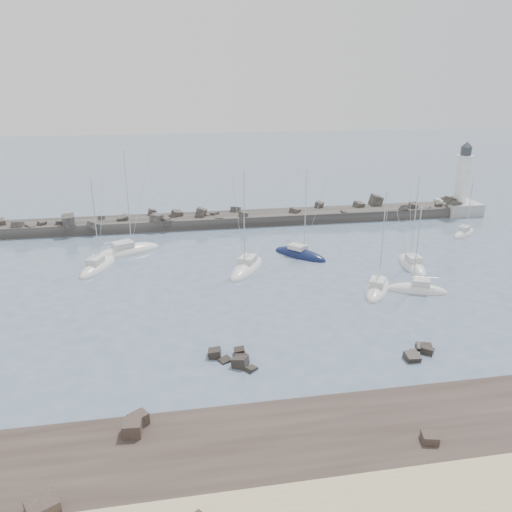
{
  "coord_description": "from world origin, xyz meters",
  "views": [
    {
      "loc": [
        -9.02,
        -49.73,
        25.29
      ],
      "look_at": [
        1.78,
        12.0,
        2.86
      ],
      "focal_mm": 35.0,
      "sensor_mm": 36.0,
      "label": 1
    }
  ],
  "objects_px": {
    "lighthouse": "(460,198)",
    "sailboat_10": "(464,234)",
    "sailboat_4": "(127,252)",
    "sailboat_9": "(412,265)",
    "sailboat_5": "(247,269)",
    "sailboat_6": "(377,289)",
    "sailboat_8": "(417,290)",
    "sailboat_3": "(98,267)",
    "sailboat_7": "(300,255)"
  },
  "relations": [
    {
      "from": "lighthouse",
      "to": "sailboat_10",
      "type": "height_order",
      "value": "lighthouse"
    },
    {
      "from": "sailboat_4",
      "to": "sailboat_9",
      "type": "xyz_separation_m",
      "value": [
        40.31,
        -13.02,
        0.01
      ]
    },
    {
      "from": "sailboat_5",
      "to": "sailboat_6",
      "type": "relative_size",
      "value": 1.12
    },
    {
      "from": "sailboat_4",
      "to": "sailboat_8",
      "type": "bearing_deg",
      "value": -30.04
    },
    {
      "from": "sailboat_9",
      "to": "sailboat_10",
      "type": "xyz_separation_m",
      "value": [
        15.95,
        12.79,
        -0.01
      ]
    },
    {
      "from": "sailboat_3",
      "to": "sailboat_8",
      "type": "xyz_separation_m",
      "value": [
        40.53,
        -15.25,
        -0.0
      ]
    },
    {
      "from": "lighthouse",
      "to": "sailboat_10",
      "type": "distance_m",
      "value": 15.44
    },
    {
      "from": "sailboat_3",
      "to": "sailboat_7",
      "type": "height_order",
      "value": "sailboat_7"
    },
    {
      "from": "sailboat_9",
      "to": "sailboat_10",
      "type": "bearing_deg",
      "value": 38.72
    },
    {
      "from": "sailboat_10",
      "to": "sailboat_7",
      "type": "bearing_deg",
      "value": -169.48
    },
    {
      "from": "sailboat_5",
      "to": "sailboat_6",
      "type": "height_order",
      "value": "sailboat_5"
    },
    {
      "from": "sailboat_5",
      "to": "sailboat_8",
      "type": "relative_size",
      "value": 1.28
    },
    {
      "from": "lighthouse",
      "to": "sailboat_3",
      "type": "bearing_deg",
      "value": -163.78
    },
    {
      "from": "sailboat_3",
      "to": "sailboat_6",
      "type": "height_order",
      "value": "sailboat_3"
    },
    {
      "from": "sailboat_3",
      "to": "sailboat_10",
      "type": "xyz_separation_m",
      "value": [
        59.85,
        5.88,
        -0.01
      ]
    },
    {
      "from": "sailboat_5",
      "to": "sailboat_10",
      "type": "xyz_separation_m",
      "value": [
        39.27,
        10.04,
        -0.01
      ]
    },
    {
      "from": "sailboat_4",
      "to": "sailboat_5",
      "type": "relative_size",
      "value": 1.1
    },
    {
      "from": "sailboat_6",
      "to": "sailboat_10",
      "type": "xyz_separation_m",
      "value": [
        24.1,
        19.89,
        0.0
      ]
    },
    {
      "from": "sailboat_6",
      "to": "sailboat_4",
      "type": "bearing_deg",
      "value": 147.97
    },
    {
      "from": "sailboat_9",
      "to": "sailboat_7",
      "type": "bearing_deg",
      "value": 153.85
    },
    {
      "from": "sailboat_4",
      "to": "sailboat_10",
      "type": "bearing_deg",
      "value": -0.24
    },
    {
      "from": "sailboat_3",
      "to": "sailboat_4",
      "type": "distance_m",
      "value": 7.09
    },
    {
      "from": "lighthouse",
      "to": "sailboat_9",
      "type": "relative_size",
      "value": 1.07
    },
    {
      "from": "lighthouse",
      "to": "sailboat_3",
      "type": "relative_size",
      "value": 1.06
    },
    {
      "from": "sailboat_6",
      "to": "sailboat_5",
      "type": "bearing_deg",
      "value": 147.01
    },
    {
      "from": "sailboat_10",
      "to": "sailboat_8",
      "type": "bearing_deg",
      "value": -132.45
    },
    {
      "from": "sailboat_8",
      "to": "lighthouse",
      "type": "bearing_deg",
      "value": 52.93
    },
    {
      "from": "sailboat_3",
      "to": "sailboat_4",
      "type": "height_order",
      "value": "sailboat_4"
    },
    {
      "from": "sailboat_6",
      "to": "sailboat_8",
      "type": "bearing_deg",
      "value": -14.57
    },
    {
      "from": "lighthouse",
      "to": "sailboat_9",
      "type": "xyz_separation_m",
      "value": [
        -22.81,
        -26.31,
        -2.94
      ]
    },
    {
      "from": "lighthouse",
      "to": "sailboat_4",
      "type": "bearing_deg",
      "value": -168.11
    },
    {
      "from": "sailboat_3",
      "to": "sailboat_9",
      "type": "height_order",
      "value": "sailboat_3"
    },
    {
      "from": "sailboat_8",
      "to": "sailboat_3",
      "type": "bearing_deg",
      "value": 159.38
    },
    {
      "from": "sailboat_3",
      "to": "sailboat_6",
      "type": "xyz_separation_m",
      "value": [
        35.76,
        -14.01,
        -0.01
      ]
    },
    {
      "from": "sailboat_4",
      "to": "sailboat_10",
      "type": "height_order",
      "value": "sailboat_4"
    },
    {
      "from": "sailboat_3",
      "to": "sailboat_7",
      "type": "distance_m",
      "value": 29.38
    },
    {
      "from": "lighthouse",
      "to": "sailboat_6",
      "type": "bearing_deg",
      "value": -132.81
    },
    {
      "from": "sailboat_5",
      "to": "sailboat_9",
      "type": "bearing_deg",
      "value": -6.72
    },
    {
      "from": "sailboat_9",
      "to": "sailboat_6",
      "type": "bearing_deg",
      "value": -138.92
    },
    {
      "from": "sailboat_6",
      "to": "lighthouse",
      "type": "bearing_deg",
      "value": 47.19
    },
    {
      "from": "sailboat_6",
      "to": "sailboat_8",
      "type": "xyz_separation_m",
      "value": [
        4.77,
        -1.24,
        0.01
      ]
    },
    {
      "from": "sailboat_6",
      "to": "sailboat_9",
      "type": "relative_size",
      "value": 0.99
    },
    {
      "from": "sailboat_6",
      "to": "sailboat_7",
      "type": "bearing_deg",
      "value": 114.14
    },
    {
      "from": "sailboat_4",
      "to": "sailboat_8",
      "type": "height_order",
      "value": "sailboat_4"
    },
    {
      "from": "sailboat_9",
      "to": "lighthouse",
      "type": "bearing_deg",
      "value": 49.08
    },
    {
      "from": "sailboat_8",
      "to": "sailboat_10",
      "type": "distance_m",
      "value": 28.63
    },
    {
      "from": "lighthouse",
      "to": "sailboat_6",
      "type": "relative_size",
      "value": 1.08
    },
    {
      "from": "sailboat_4",
      "to": "sailboat_9",
      "type": "bearing_deg",
      "value": -17.9
    },
    {
      "from": "lighthouse",
      "to": "sailboat_3",
      "type": "height_order",
      "value": "lighthouse"
    },
    {
      "from": "lighthouse",
      "to": "sailboat_8",
      "type": "relative_size",
      "value": 1.23
    }
  ]
}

